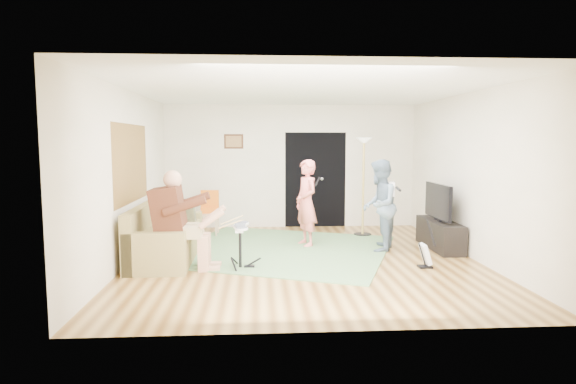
% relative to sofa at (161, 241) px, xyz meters
% --- Properties ---
extents(floor, '(6.00, 6.00, 0.00)m').
position_rel_sofa_xyz_m(floor, '(2.30, -0.16, -0.29)').
color(floor, brown).
rests_on(floor, ground).
extents(walls, '(5.50, 6.00, 2.70)m').
position_rel_sofa_xyz_m(walls, '(2.30, -0.16, 1.06)').
color(walls, silver).
rests_on(walls, floor).
extents(ceiling, '(6.00, 6.00, 0.00)m').
position_rel_sofa_xyz_m(ceiling, '(2.30, -0.16, 2.41)').
color(ceiling, white).
rests_on(ceiling, walls).
extents(window_blinds, '(0.00, 2.05, 2.05)m').
position_rel_sofa_xyz_m(window_blinds, '(-0.45, 0.04, 1.26)').
color(window_blinds, olive).
rests_on(window_blinds, walls).
extents(doorway, '(2.10, 0.00, 2.10)m').
position_rel_sofa_xyz_m(doorway, '(2.85, 2.83, 0.76)').
color(doorway, black).
rests_on(doorway, walls).
extents(picture_frame, '(0.42, 0.03, 0.32)m').
position_rel_sofa_xyz_m(picture_frame, '(1.05, 2.83, 1.61)').
color(picture_frame, '#3F2314').
rests_on(picture_frame, walls).
extents(area_rug, '(4.64, 4.54, 0.02)m').
position_rel_sofa_xyz_m(area_rug, '(1.94, 0.55, -0.28)').
color(area_rug, '#527B4B').
rests_on(area_rug, floor).
extents(sofa, '(0.89, 2.17, 0.88)m').
position_rel_sofa_xyz_m(sofa, '(0.00, 0.00, 0.00)').
color(sofa, olive).
rests_on(sofa, floor).
extents(drummer, '(0.96, 0.54, 1.48)m').
position_rel_sofa_xyz_m(drummer, '(0.44, -0.65, 0.28)').
color(drummer, '#4D2515').
rests_on(drummer, sofa).
extents(drum_kit, '(0.37, 0.66, 0.68)m').
position_rel_sofa_xyz_m(drum_kit, '(1.30, -0.65, 0.00)').
color(drum_kit, black).
rests_on(drum_kit, floor).
extents(singer, '(0.56, 0.67, 1.57)m').
position_rel_sofa_xyz_m(singer, '(2.45, 0.86, 0.49)').
color(singer, '#F4706A').
rests_on(singer, floor).
extents(microphone, '(0.06, 0.06, 0.24)m').
position_rel_sofa_xyz_m(microphone, '(2.65, 0.86, 0.88)').
color(microphone, black).
rests_on(microphone, singer).
extents(guitarist, '(0.85, 0.94, 1.59)m').
position_rel_sofa_xyz_m(guitarist, '(3.67, 0.39, 0.50)').
color(guitarist, slate).
rests_on(guitarist, floor).
extents(guitar_held, '(0.23, 0.61, 0.26)m').
position_rel_sofa_xyz_m(guitar_held, '(3.87, 0.39, 0.79)').
color(guitar_held, white).
rests_on(guitar_held, guitarist).
extents(guitar_spare, '(0.26, 0.24, 0.73)m').
position_rel_sofa_xyz_m(guitar_spare, '(4.09, -0.80, -0.08)').
color(guitar_spare, black).
rests_on(guitar_spare, floor).
extents(torchiere_lamp, '(0.35, 0.35, 1.98)m').
position_rel_sofa_xyz_m(torchiere_lamp, '(3.69, 1.75, 1.06)').
color(torchiere_lamp, black).
rests_on(torchiere_lamp, floor).
extents(dining_chair, '(0.40, 0.42, 0.90)m').
position_rel_sofa_xyz_m(dining_chair, '(0.57, 2.01, 0.03)').
color(dining_chair, tan).
rests_on(dining_chair, floor).
extents(tv_cabinet, '(0.40, 1.40, 0.50)m').
position_rel_sofa_xyz_m(tv_cabinet, '(4.80, 0.48, -0.04)').
color(tv_cabinet, black).
rests_on(tv_cabinet, floor).
extents(television, '(0.06, 1.12, 0.62)m').
position_rel_sofa_xyz_m(television, '(4.75, 0.48, 0.56)').
color(television, black).
rests_on(television, tv_cabinet).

